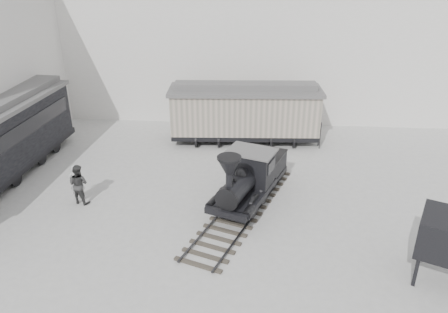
# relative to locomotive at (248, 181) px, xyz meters

# --- Properties ---
(ground) EXTENTS (90.00, 90.00, 0.00)m
(ground) POSITION_rel_locomotive_xyz_m (-1.12, -3.65, -1.13)
(ground) COLOR #9E9E9B
(north_wall) EXTENTS (34.00, 2.51, 11.00)m
(north_wall) POSITION_rel_locomotive_xyz_m (-1.12, 11.34, 4.42)
(north_wall) COLOR silver
(north_wall) RESTS_ON ground
(locomotive) EXTENTS (4.77, 8.80, 3.07)m
(locomotive) POSITION_rel_locomotive_xyz_m (0.00, 0.00, 0.00)
(locomotive) COLOR #352E29
(locomotive) RESTS_ON ground
(boxcar) EXTENTS (8.80, 3.18, 3.55)m
(boxcar) POSITION_rel_locomotive_xyz_m (-0.39, 7.15, 0.73)
(boxcar) COLOR black
(boxcar) RESTS_ON ground
(visitor_a) EXTENTS (0.69, 0.51, 1.75)m
(visitor_a) POSITION_rel_locomotive_xyz_m (-7.62, -0.26, -0.26)
(visitor_a) COLOR silver
(visitor_a) RESTS_ON ground
(visitor_b) EXTENTS (1.04, 0.90, 1.84)m
(visitor_b) POSITION_rel_locomotive_xyz_m (-7.44, -0.49, -0.21)
(visitor_b) COLOR #323232
(visitor_b) RESTS_ON ground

